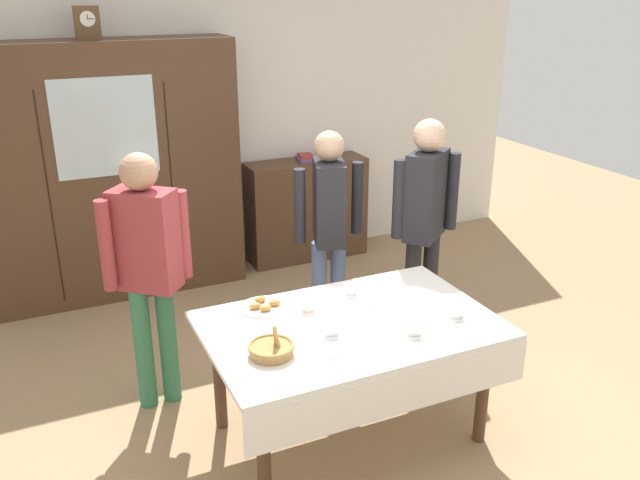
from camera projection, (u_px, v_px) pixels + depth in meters
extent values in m
plane|color=#997A56|center=(334.00, 414.00, 4.13)|extent=(12.00, 12.00, 0.00)
cube|color=silver|center=(204.00, 120.00, 5.89)|extent=(6.40, 0.10, 2.70)
cylinder|color=#4C3321|center=(264.00, 452.00, 3.27)|extent=(0.07, 0.07, 0.70)
cylinder|color=#4C3321|center=(483.00, 388.00, 3.78)|extent=(0.07, 0.07, 0.70)
cylinder|color=#4C3321|center=(219.00, 375.00, 3.90)|extent=(0.07, 0.07, 0.70)
cylinder|color=#4C3321|center=(413.00, 330.00, 4.41)|extent=(0.07, 0.07, 0.70)
cube|color=white|center=(350.00, 325.00, 3.71)|extent=(1.60, 1.03, 0.03)
cube|color=white|center=(397.00, 394.00, 3.32)|extent=(1.60, 0.01, 0.24)
cube|color=#4C3321|center=(107.00, 174.00, 5.40)|extent=(2.11, 0.45, 2.08)
cube|color=silver|center=(105.00, 128.00, 5.06)|extent=(0.76, 0.01, 0.75)
cube|color=black|center=(50.00, 201.00, 5.07)|extent=(0.01, 0.01, 1.67)
cube|color=black|center=(172.00, 187.00, 5.43)|extent=(0.01, 0.01, 1.67)
cube|color=brown|center=(87.00, 23.00, 4.98)|extent=(0.18, 0.10, 0.24)
cylinder|color=white|center=(88.00, 19.00, 4.92)|extent=(0.11, 0.01, 0.11)
cube|color=black|center=(87.00, 17.00, 4.91)|extent=(0.00, 0.00, 0.04)
cube|color=black|center=(90.00, 19.00, 4.93)|extent=(0.05, 0.00, 0.00)
cube|color=#4C3321|center=(306.00, 209.00, 6.34)|extent=(1.13, 0.35, 0.95)
cube|color=#664C7A|center=(306.00, 159.00, 6.16)|extent=(0.19, 0.23, 0.03)
cube|color=#99332D|center=(306.00, 156.00, 6.15)|extent=(0.15, 0.19, 0.03)
cylinder|color=white|center=(350.00, 294.00, 4.04)|extent=(0.13, 0.13, 0.01)
cylinder|color=white|center=(350.00, 289.00, 4.03)|extent=(0.08, 0.08, 0.05)
torus|color=white|center=(356.00, 287.00, 4.04)|extent=(0.04, 0.01, 0.04)
cylinder|color=#47230F|center=(350.00, 286.00, 4.02)|extent=(0.06, 0.06, 0.01)
cylinder|color=silver|center=(414.00, 334.00, 3.57)|extent=(0.13, 0.13, 0.01)
cylinder|color=silver|center=(414.00, 329.00, 3.56)|extent=(0.08, 0.08, 0.05)
torus|color=silver|center=(420.00, 327.00, 3.58)|extent=(0.04, 0.01, 0.04)
cylinder|color=white|center=(308.00, 310.00, 3.83)|extent=(0.13, 0.13, 0.01)
cylinder|color=white|center=(308.00, 305.00, 3.82)|extent=(0.08, 0.08, 0.05)
torus|color=white|center=(314.00, 304.00, 3.84)|extent=(0.04, 0.01, 0.04)
cylinder|color=#47230F|center=(308.00, 302.00, 3.81)|extent=(0.06, 0.06, 0.01)
cylinder|color=silver|center=(456.00, 317.00, 3.76)|extent=(0.13, 0.13, 0.01)
cylinder|color=silver|center=(456.00, 312.00, 3.75)|extent=(0.08, 0.08, 0.05)
torus|color=silver|center=(462.00, 310.00, 3.76)|extent=(0.04, 0.01, 0.04)
cylinder|color=white|center=(331.00, 334.00, 3.57)|extent=(0.13, 0.13, 0.01)
cylinder|color=white|center=(331.00, 329.00, 3.56)|extent=(0.08, 0.08, 0.05)
torus|color=white|center=(338.00, 327.00, 3.58)|extent=(0.04, 0.01, 0.04)
cylinder|color=#47230F|center=(331.00, 325.00, 3.55)|extent=(0.06, 0.06, 0.01)
cylinder|color=#9E7542|center=(271.00, 350.00, 3.37)|extent=(0.22, 0.22, 0.05)
torus|color=#9E7542|center=(271.00, 346.00, 3.37)|extent=(0.24, 0.24, 0.02)
cylinder|color=tan|center=(277.00, 338.00, 3.35)|extent=(0.04, 0.04, 0.12)
cylinder|color=tan|center=(276.00, 336.00, 3.36)|extent=(0.02, 0.02, 0.12)
cylinder|color=tan|center=(275.00, 335.00, 3.37)|extent=(0.03, 0.03, 0.12)
cylinder|color=white|center=(264.00, 307.00, 3.87)|extent=(0.28, 0.28, 0.01)
ellipsoid|color=#BC7F3D|center=(275.00, 303.00, 3.87)|extent=(0.07, 0.05, 0.04)
ellipsoid|color=#BC7F3D|center=(260.00, 299.00, 3.91)|extent=(0.07, 0.05, 0.04)
ellipsoid|color=#BC7F3D|center=(255.00, 306.00, 3.83)|extent=(0.07, 0.05, 0.04)
ellipsoid|color=#BC7F3D|center=(266.00, 308.00, 3.80)|extent=(0.07, 0.05, 0.04)
cube|color=silver|center=(363.00, 312.00, 3.82)|extent=(0.10, 0.01, 0.00)
ellipsoid|color=silver|center=(372.00, 309.00, 3.84)|extent=(0.03, 0.02, 0.01)
cube|color=silver|center=(326.00, 360.00, 3.33)|extent=(0.10, 0.01, 0.00)
ellipsoid|color=silver|center=(336.00, 358.00, 3.35)|extent=(0.03, 0.02, 0.01)
cylinder|color=#232328|center=(412.00, 291.00, 4.83)|extent=(0.11, 0.11, 0.81)
cylinder|color=#232328|center=(429.00, 287.00, 4.88)|extent=(0.11, 0.11, 0.81)
cube|color=#232328|center=(426.00, 195.00, 4.60)|extent=(0.41, 0.38, 0.61)
sphere|color=#DBB293|center=(430.00, 135.00, 4.45)|extent=(0.22, 0.22, 0.22)
cylinder|color=#232328|center=(398.00, 199.00, 4.51)|extent=(0.08, 0.08, 0.55)
cylinder|color=#232328|center=(453.00, 191.00, 4.69)|extent=(0.08, 0.08, 0.55)
cylinder|color=#33704C|center=(144.00, 348.00, 4.09)|extent=(0.11, 0.11, 0.80)
cylinder|color=#33704C|center=(168.00, 343.00, 4.15)|extent=(0.11, 0.11, 0.80)
cube|color=#933338|center=(145.00, 240.00, 3.87)|extent=(0.40, 0.38, 0.60)
sphere|color=tan|center=(138.00, 172.00, 3.72)|extent=(0.22, 0.22, 0.22)
cylinder|color=#933338|center=(106.00, 246.00, 3.78)|extent=(0.08, 0.08, 0.54)
cylinder|color=#933338|center=(183.00, 234.00, 3.95)|extent=(0.08, 0.08, 0.54)
cylinder|color=slate|center=(319.00, 292.00, 4.86)|extent=(0.11, 0.11, 0.77)
cylinder|color=slate|center=(338.00, 288.00, 4.92)|extent=(0.11, 0.11, 0.77)
cube|color=#232328|center=(329.00, 202.00, 4.65)|extent=(0.31, 0.41, 0.58)
sphere|color=tan|center=(329.00, 146.00, 4.51)|extent=(0.21, 0.21, 0.21)
cylinder|color=#232328|center=(300.00, 206.00, 4.56)|extent=(0.08, 0.08, 0.52)
cylinder|color=#232328|center=(357.00, 198.00, 4.73)|extent=(0.08, 0.08, 0.52)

